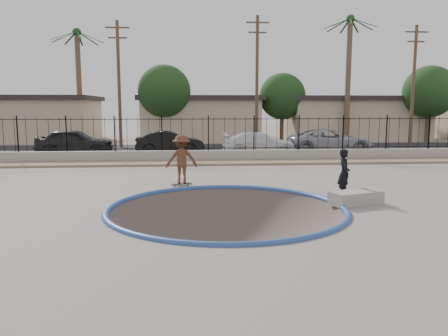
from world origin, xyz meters
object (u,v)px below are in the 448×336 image
car_d (330,141)px  skateboard (182,184)px  skater (182,162)px  car_a (75,142)px  car_b (170,142)px  car_c (260,143)px  videographer (344,173)px  concrete_ledge (356,198)px

car_d → skateboard: bearing=138.7°
skater → car_a: size_ratio=0.39×
car_b → car_c: bearing=-101.2°
videographer → car_d: size_ratio=0.29×
concrete_ledge → car_a: bearing=129.1°
car_d → car_b: bearing=87.0°
car_a → car_b: bearing=-89.2°
skater → car_d: size_ratio=0.34×
videographer → concrete_ledge: (0.00, -1.09, -0.59)m
concrete_ledge → car_b: 16.21m
car_c → car_b: bearing=83.7°
skater → car_c: (4.72, 10.56, -0.19)m
skateboard → car_c: size_ratio=0.17×
car_b → car_c: (5.63, -0.72, -0.02)m
concrete_ledge → car_b: size_ratio=0.38×
skateboard → car_d: car_d is taller
skater → car_a: 13.09m
skateboard → car_c: (4.72, 10.56, 0.66)m
skateboard → car_a: size_ratio=0.17×
videographer → concrete_ledge: 1.24m
car_c → car_a: bearing=87.7°
concrete_ledge → car_a: (-12.09, 14.89, 0.62)m
car_c → skater: bearing=156.9°
concrete_ledge → car_c: size_ratio=0.34×
car_b → car_c: car_b is taller
car_a → skateboard: bearing=-148.8°
car_a → car_b: car_a is taller
concrete_ledge → videographer: bearing=90.0°
videographer → car_b: size_ratio=0.37×
skater → car_b: 11.32m
skater → car_d: (9.32, 10.88, -0.12)m
car_b → car_d: bearing=-96.2°
car_d → skater: bearing=138.7°
skater → concrete_ledge: (5.35, -3.67, -0.71)m
videographer → car_c: bearing=7.3°
skateboard → car_b: 11.34m
car_a → car_b: size_ratio=1.08×
skateboard → concrete_ledge: 6.49m
videographer → concrete_ledge: bearing=-175.5°
car_a → car_c: bearing=-93.1°
videographer → car_c: 13.15m
skater → skateboard: (0.00, -0.00, -0.85)m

